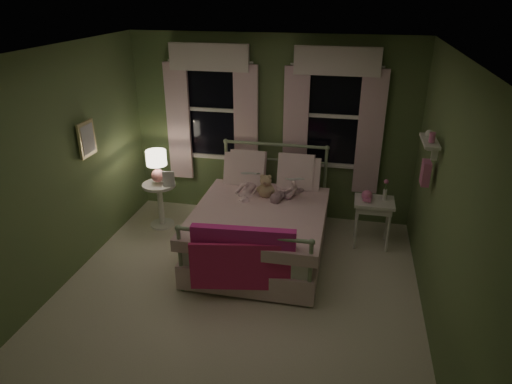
% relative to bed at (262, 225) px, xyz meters
% --- Properties ---
extents(room_shell, '(4.20, 4.20, 4.20)m').
position_rel_bed_xyz_m(room_shell, '(-0.09, -0.96, 0.92)').
color(room_shell, white).
rests_on(room_shell, ground).
extents(bed, '(1.58, 2.04, 1.18)m').
position_rel_bed_xyz_m(bed, '(0.00, 0.00, 0.00)').
color(bed, white).
rests_on(bed, ground).
extents(pink_throw, '(1.10, 0.28, 0.71)m').
position_rel_bed_xyz_m(pink_throw, '(-0.00, -1.03, 0.23)').
color(pink_throw, '#D92A8F').
rests_on(pink_throw, bed).
extents(child_left, '(0.32, 0.23, 0.84)m').
position_rel_bed_xyz_m(child_left, '(-0.28, 0.42, 0.60)').
color(child_left, '#F7D1DD').
rests_on(child_left, bed).
extents(child_right, '(0.47, 0.43, 0.78)m').
position_rel_bed_xyz_m(child_right, '(0.28, 0.42, 0.57)').
color(child_right, '#F7D1DD').
rests_on(child_right, bed).
extents(book_left, '(0.20, 0.12, 0.26)m').
position_rel_bed_xyz_m(book_left, '(-0.28, 0.17, 0.58)').
color(book_left, beige).
rests_on(book_left, child_left).
extents(book_right, '(0.22, 0.17, 0.26)m').
position_rel_bed_xyz_m(book_right, '(0.28, 0.17, 0.54)').
color(book_right, beige).
rests_on(book_right, child_right).
extents(teddy_bear, '(0.24, 0.20, 0.33)m').
position_rel_bed_xyz_m(teddy_bear, '(-0.00, 0.26, 0.41)').
color(teddy_bear, tan).
rests_on(teddy_bear, bed).
extents(nightstand_left, '(0.46, 0.46, 0.65)m').
position_rel_bed_xyz_m(nightstand_left, '(-1.54, 0.41, 0.03)').
color(nightstand_left, white).
rests_on(nightstand_left, ground).
extents(table_lamp, '(0.28, 0.28, 0.45)m').
position_rel_bed_xyz_m(table_lamp, '(-1.54, 0.41, 0.57)').
color(table_lamp, pink).
rests_on(table_lamp, nightstand_left).
extents(book_nightstand, '(0.20, 0.25, 0.02)m').
position_rel_bed_xyz_m(book_nightstand, '(-1.44, 0.33, 0.27)').
color(book_nightstand, beige).
rests_on(book_nightstand, nightstand_left).
extents(nightstand_right, '(0.50, 0.40, 0.64)m').
position_rel_bed_xyz_m(nightstand_right, '(1.38, 0.47, 0.17)').
color(nightstand_right, white).
rests_on(nightstand_right, ground).
extents(pink_toy, '(0.14, 0.19, 0.14)m').
position_rel_bed_xyz_m(pink_toy, '(1.28, 0.46, 0.32)').
color(pink_toy, pink).
rests_on(pink_toy, nightstand_right).
extents(bud_vase, '(0.06, 0.06, 0.28)m').
position_rel_bed_xyz_m(bud_vase, '(1.50, 0.52, 0.41)').
color(bud_vase, white).
rests_on(bud_vase, nightstand_right).
extents(window_left, '(1.34, 0.13, 1.96)m').
position_rel_bed_xyz_m(window_left, '(-0.94, 1.07, 1.24)').
color(window_left, black).
rests_on(window_left, room_shell).
extents(window_right, '(1.34, 0.13, 1.96)m').
position_rel_bed_xyz_m(window_right, '(0.76, 1.07, 1.24)').
color(window_right, black).
rests_on(window_right, room_shell).
extents(wall_shelf, '(0.15, 0.50, 0.60)m').
position_rel_bed_xyz_m(wall_shelf, '(1.81, -0.26, 1.14)').
color(wall_shelf, white).
rests_on(wall_shelf, room_shell).
extents(framed_picture, '(0.03, 0.32, 0.42)m').
position_rel_bed_xyz_m(framed_picture, '(-2.04, -0.36, 1.12)').
color(framed_picture, beige).
rests_on(framed_picture, room_shell).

